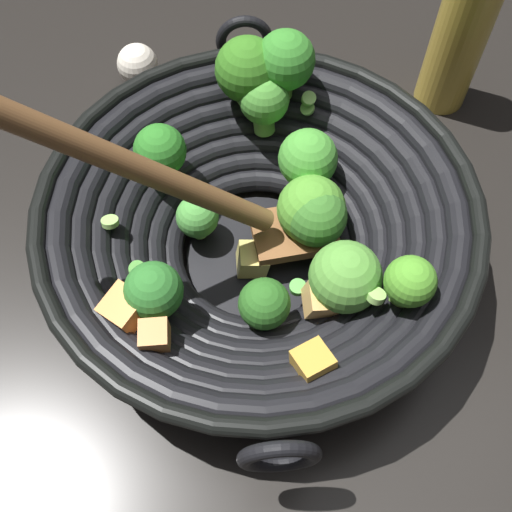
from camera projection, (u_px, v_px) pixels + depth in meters
ground_plane at (258, 261)px, 0.55m from camera, size 4.00×4.00×0.00m
wok at (261, 221)px, 0.50m from camera, size 0.38×0.36×0.26m
cooking_oil_bottle at (463, 29)px, 0.57m from camera, size 0.05×0.05×0.22m
garlic_bulb at (138, 64)px, 0.64m from camera, size 0.04×0.04×0.04m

